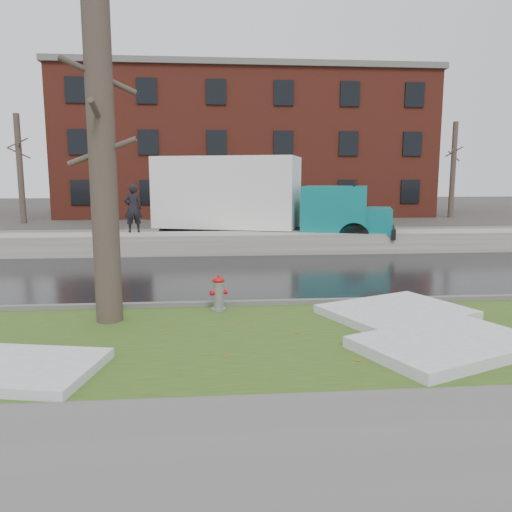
{
  "coord_description": "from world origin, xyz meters",
  "views": [
    {
      "loc": [
        -0.55,
        -9.44,
        2.77
      ],
      "look_at": [
        0.43,
        1.7,
        1.0
      ],
      "focal_mm": 35.0,
      "sensor_mm": 36.0,
      "label": 1
    }
  ],
  "objects": [
    {
      "name": "bg_tree_center",
      "position": [
        -6.0,
        26.0,
        3.33
      ],
      "size": [
        1.4,
        1.62,
        6.5
      ],
      "color": "brown",
      "rests_on": "ground"
    },
    {
      "name": "snowbank",
      "position": [
        0.0,
        8.7,
        0.38
      ],
      "size": [
        60.0,
        1.6,
        0.75
      ],
      "primitive_type": "cube",
      "color": "#BAB5AA",
      "rests_on": "ground"
    },
    {
      "name": "snow_patch_far",
      "position": [
        -3.32,
        -2.5,
        0.11
      ],
      "size": [
        2.48,
        2.01,
        0.14
      ],
      "primitive_type": "cube",
      "rotation": [
        0.0,
        0.0,
        -0.2
      ],
      "color": "white",
      "rests_on": "verge"
    },
    {
      "name": "verge",
      "position": [
        0.0,
        -1.25,
        0.02
      ],
      "size": [
        60.0,
        4.5,
        0.04
      ],
      "primitive_type": "cube",
      "color": "#304E1A",
      "rests_on": "ground"
    },
    {
      "name": "fire_hydrant",
      "position": [
        -0.44,
        0.6,
        0.44
      ],
      "size": [
        0.37,
        0.35,
        0.75
      ],
      "rotation": [
        0.0,
        0.0,
        0.32
      ],
      "color": "gray",
      "rests_on": "verge"
    },
    {
      "name": "bg_tree_left",
      "position": [
        -12.0,
        22.0,
        3.33
      ],
      "size": [
        1.4,
        1.62,
        6.5
      ],
      "color": "brown",
      "rests_on": "ground"
    },
    {
      "name": "tree",
      "position": [
        -2.54,
        0.07,
        3.17
      ],
      "size": [
        1.29,
        1.54,
        6.21
      ],
      "rotation": [
        0.0,
        0.0,
        -0.42
      ],
      "color": "brown",
      "rests_on": "verge"
    },
    {
      "name": "curb",
      "position": [
        0.0,
        1.0,
        0.07
      ],
      "size": [
        60.0,
        0.15,
        0.14
      ],
      "primitive_type": "cube",
      "color": "slate",
      "rests_on": "ground"
    },
    {
      "name": "bg_tree_right",
      "position": [
        16.0,
        24.0,
        3.33
      ],
      "size": [
        1.4,
        1.62,
        6.5
      ],
      "color": "brown",
      "rests_on": "ground"
    },
    {
      "name": "brick_building",
      "position": [
        2.0,
        30.0,
        5.0
      ],
      "size": [
        26.0,
        12.0,
        10.0
      ],
      "primitive_type": "cube",
      "color": "maroon",
      "rests_on": "ground"
    },
    {
      "name": "worker",
      "position": [
        -3.46,
        9.3,
        1.63
      ],
      "size": [
        0.73,
        0.58,
        1.76
      ],
      "primitive_type": "imported",
      "rotation": [
        0.0,
        0.0,
        3.41
      ],
      "color": "black",
      "rests_on": "snowbank"
    },
    {
      "name": "snow_patch_near",
      "position": [
        3.07,
        -0.1,
        0.12
      ],
      "size": [
        3.18,
        2.87,
        0.16
      ],
      "primitive_type": "cube",
      "rotation": [
        0.0,
        0.0,
        0.41
      ],
      "color": "white",
      "rests_on": "verge"
    },
    {
      "name": "road",
      "position": [
        0.0,
        4.5,
        0.01
      ],
      "size": [
        60.0,
        7.0,
        0.03
      ],
      "primitive_type": "cube",
      "color": "black",
      "rests_on": "ground"
    },
    {
      "name": "ground",
      "position": [
        0.0,
        0.0,
        0.0
      ],
      "size": [
        120.0,
        120.0,
        0.0
      ],
      "primitive_type": "plane",
      "color": "#47423D",
      "rests_on": "ground"
    },
    {
      "name": "sidewalk",
      "position": [
        0.0,
        -5.0,
        0.03
      ],
      "size": [
        60.0,
        3.0,
        0.05
      ],
      "primitive_type": "cube",
      "color": "slate",
      "rests_on": "ground"
    },
    {
      "name": "parking_lot",
      "position": [
        0.0,
        13.0,
        0.01
      ],
      "size": [
        60.0,
        9.0,
        0.03
      ],
      "primitive_type": "cube",
      "color": "slate",
      "rests_on": "ground"
    },
    {
      "name": "box_truck",
      "position": [
        1.18,
        10.52,
        1.9
      ],
      "size": [
        10.76,
        5.1,
        3.59
      ],
      "rotation": [
        0.0,
        0.0,
        -0.31
      ],
      "color": "black",
      "rests_on": "ground"
    },
    {
      "name": "snow_patch_side",
      "position": [
        3.18,
        -2.08,
        0.13
      ],
      "size": [
        3.28,
        2.76,
        0.18
      ],
      "primitive_type": "cube",
      "rotation": [
        0.0,
        0.0,
        0.41
      ],
      "color": "white",
      "rests_on": "verge"
    }
  ]
}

